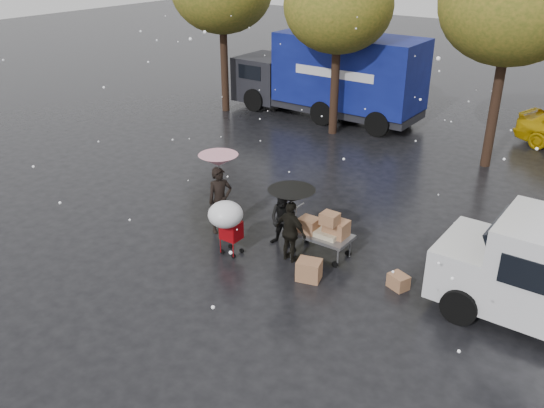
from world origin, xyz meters
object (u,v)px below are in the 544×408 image
Objects in this scene: person_pink at (220,200)px; person_black at (291,232)px; shopping_cart at (226,217)px; vendor_cart at (324,229)px; blue_truck at (331,76)px.

person_pink is 2.34m from person_black.
shopping_cart is (0.98, -0.90, 0.16)m from person_pink.
person_black is 1.57m from shopping_cart.
blue_truck reaches higher than vendor_cart.
person_pink reaches higher than vendor_cart.
shopping_cart reaches higher than vendor_cart.
blue_truck reaches higher than person_pink.
person_pink is 1.17× the size of person_black.
person_pink is at bearing -170.21° from vendor_cart.
person_pink is 11.19m from blue_truck.
person_black is at bearing 28.73° from shopping_cart.
blue_truck is (-3.05, 10.73, 0.86)m from person_pink.
shopping_cart is 0.18× the size of blue_truck.
vendor_cart is at bearing 36.60° from shopping_cart.
shopping_cart is at bearing -143.40° from vendor_cart.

